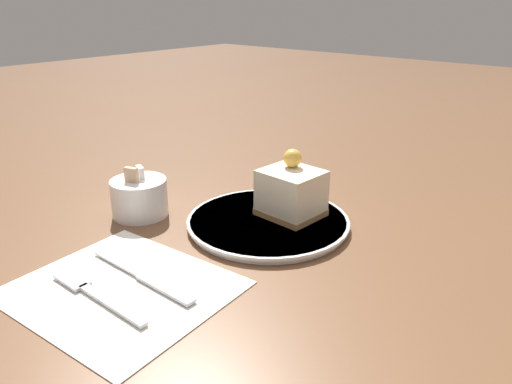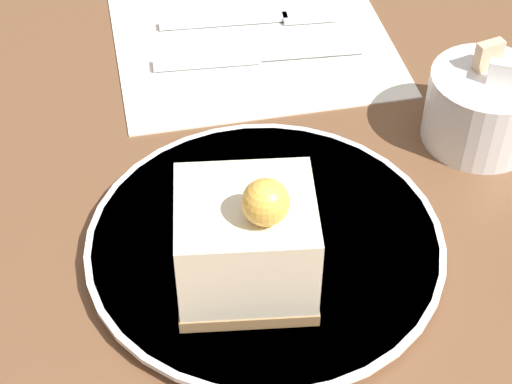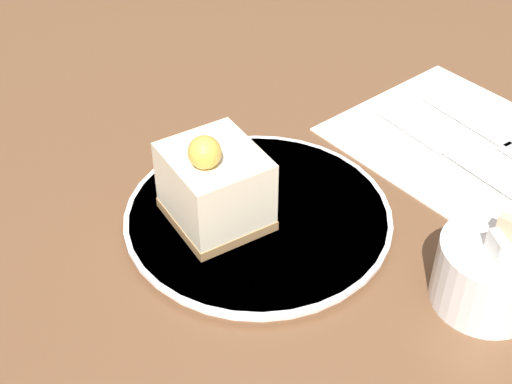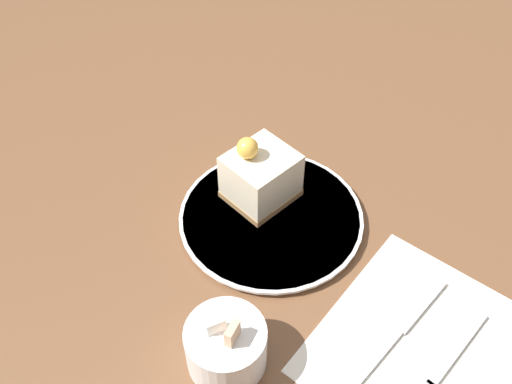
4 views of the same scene
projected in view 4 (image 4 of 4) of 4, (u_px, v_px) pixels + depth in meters
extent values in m
plane|color=brown|center=(263.00, 215.00, 0.74)|extent=(4.00, 4.00, 0.00)
cylinder|color=white|center=(271.00, 218.00, 0.73)|extent=(0.22, 0.22, 0.01)
cylinder|color=white|center=(272.00, 216.00, 0.72)|extent=(0.23, 0.23, 0.00)
cube|color=#9E7547|center=(261.00, 193.00, 0.74)|extent=(0.08, 0.09, 0.01)
cube|color=#EFE5C6|center=(261.00, 174.00, 0.72)|extent=(0.08, 0.09, 0.06)
sphere|color=#EFB747|center=(248.00, 148.00, 0.69)|extent=(0.03, 0.03, 0.03)
cube|color=white|center=(423.00, 347.00, 0.61)|extent=(0.22, 0.25, 0.00)
cube|color=silver|center=(460.00, 346.00, 0.61)|extent=(0.01, 0.11, 0.00)
cube|color=silver|center=(421.00, 305.00, 0.64)|extent=(0.01, 0.09, 0.00)
cube|color=silver|center=(376.00, 358.00, 0.60)|extent=(0.01, 0.09, 0.00)
cylinder|color=white|center=(226.00, 346.00, 0.58)|extent=(0.08, 0.08, 0.06)
cube|color=#D8B28C|center=(232.00, 334.00, 0.55)|extent=(0.01, 0.02, 0.02)
cube|color=white|center=(216.00, 326.00, 0.55)|extent=(0.02, 0.02, 0.02)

